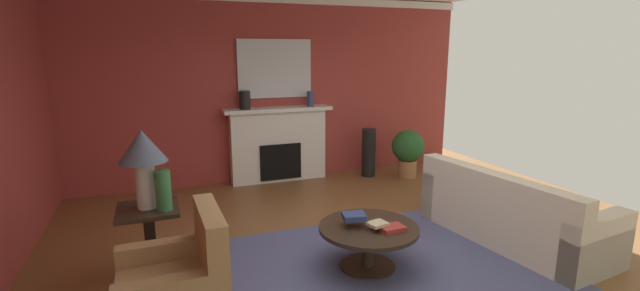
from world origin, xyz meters
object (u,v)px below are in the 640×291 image
(fireplace, at_px, (278,146))
(mantel_mirror, at_px, (275,69))
(vase_on_side_table, at_px, (163,190))
(armchair_near_window, at_px, (177,291))
(coffee_table, at_px, (369,237))
(vase_mantel_right, at_px, (310,99))
(vase_tall_corner, at_px, (369,153))
(side_table, at_px, (150,237))
(table_lamp, at_px, (143,154))
(potted_plant, at_px, (408,149))
(sofa, at_px, (510,216))
(vase_mantel_left, at_px, (245,100))

(fireplace, height_order, mantel_mirror, mantel_mirror)
(mantel_mirror, height_order, vase_on_side_table, mantel_mirror)
(armchair_near_window, bearing_deg, fireplace, 63.20)
(coffee_table, relative_size, vase_mantel_right, 3.96)
(fireplace, distance_m, vase_mantel_right, 0.96)
(armchair_near_window, height_order, vase_mantel_right, vase_mantel_right)
(fireplace, distance_m, coffee_table, 3.31)
(armchair_near_window, relative_size, coffee_table, 0.95)
(vase_tall_corner, bearing_deg, coffee_table, -117.07)
(mantel_mirror, relative_size, vase_mantel_right, 4.90)
(vase_mantel_right, bearing_deg, side_table, -134.40)
(coffee_table, distance_m, table_lamp, 2.31)
(side_table, xyz_separation_m, potted_plant, (4.17, 2.07, 0.09))
(side_table, bearing_deg, coffee_table, -16.96)
(armchair_near_window, relative_size, side_table, 1.36)
(mantel_mirror, height_order, vase_tall_corner, mantel_mirror)
(fireplace, height_order, side_table, fireplace)
(coffee_table, xyz_separation_m, potted_plant, (2.13, 2.69, 0.16))
(fireplace, relative_size, potted_plant, 2.16)
(potted_plant, bearing_deg, side_table, -153.58)
(fireplace, xyz_separation_m, sofa, (1.84, -3.29, -0.29))
(vase_mantel_left, bearing_deg, side_table, -119.27)
(armchair_near_window, bearing_deg, table_lamp, 101.67)
(armchair_near_window, distance_m, coffee_table, 1.87)
(sofa, height_order, vase_on_side_table, vase_on_side_table)
(mantel_mirror, relative_size, coffee_table, 1.24)
(fireplace, distance_m, vase_on_side_table, 3.38)
(sofa, bearing_deg, table_lamp, 170.93)
(fireplace, height_order, vase_on_side_table, fireplace)
(fireplace, xyz_separation_m, armchair_near_window, (-1.83, -3.62, -0.28))
(vase_mantel_right, relative_size, potted_plant, 0.30)
(table_lamp, xyz_separation_m, vase_mantel_right, (2.57, 2.63, 0.15))
(mantel_mirror, relative_size, side_table, 1.77)
(fireplace, height_order, sofa, fireplace)
(armchair_near_window, xyz_separation_m, vase_mantel_right, (2.38, 3.57, 1.07))
(fireplace, xyz_separation_m, vase_mantel_right, (0.55, -0.05, 0.78))
(table_lamp, xyz_separation_m, vase_mantel_left, (1.47, 2.63, 0.17))
(armchair_near_window, distance_m, vase_on_side_table, 1.01)
(mantel_mirror, bearing_deg, sofa, -61.74)
(table_lamp, bearing_deg, armchair_near_window, -78.33)
(sofa, xyz_separation_m, coffee_table, (-1.82, -0.01, 0.04))
(vase_mantel_left, bearing_deg, vase_on_side_table, -115.71)
(vase_mantel_left, bearing_deg, coffee_table, -80.15)
(armchair_near_window, relative_size, vase_tall_corner, 1.13)
(mantel_mirror, distance_m, vase_tall_corner, 2.16)
(fireplace, xyz_separation_m, mantel_mirror, (0.00, 0.12, 1.28))
(armchair_near_window, bearing_deg, mantel_mirror, 63.94)
(armchair_near_window, bearing_deg, vase_tall_corner, 44.53)
(side_table, relative_size, vase_tall_corner, 0.84)
(coffee_table, bearing_deg, side_table, 163.04)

